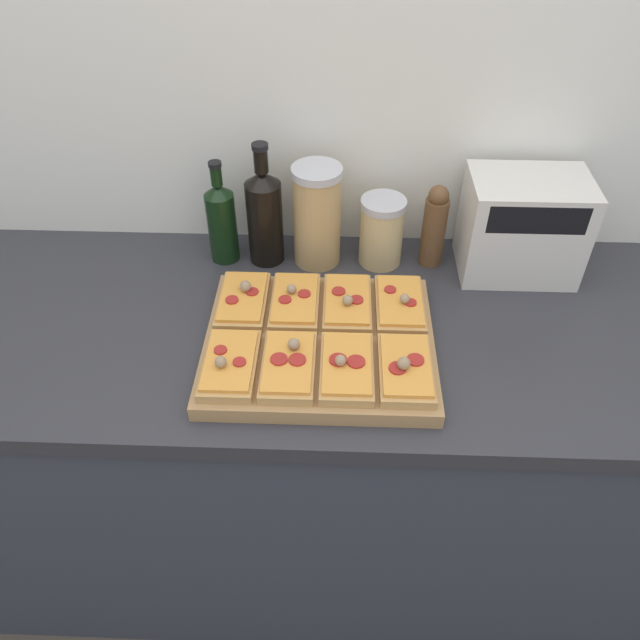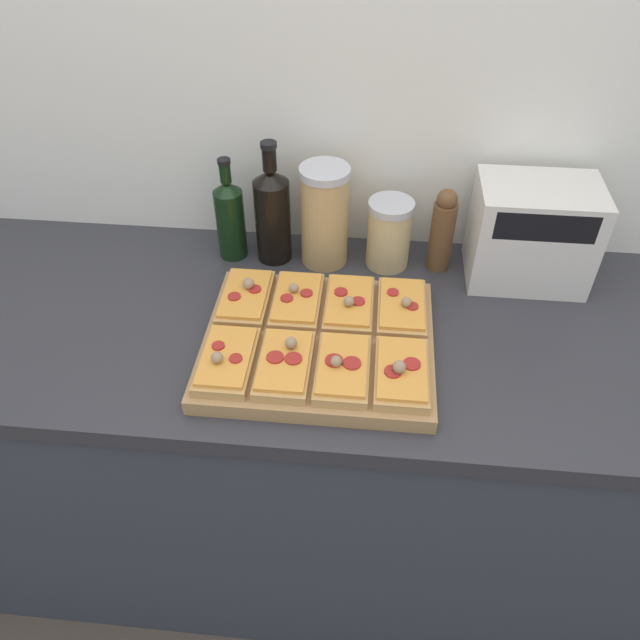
{
  "view_description": "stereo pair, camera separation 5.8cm",
  "coord_description": "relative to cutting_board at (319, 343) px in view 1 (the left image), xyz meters",
  "views": [
    {
      "loc": [
        -0.02,
        -0.67,
        1.78
      ],
      "look_at": [
        -0.05,
        0.27,
        0.95
      ],
      "focal_mm": 35.0,
      "sensor_mm": 36.0,
      "label": 1
    },
    {
      "loc": [
        0.04,
        -0.67,
        1.78
      ],
      "look_at": [
        -0.05,
        0.27,
        0.95
      ],
      "focal_mm": 35.0,
      "sensor_mm": 36.0,
      "label": 2
    }
  ],
  "objects": [
    {
      "name": "pizza_slice_front_midright",
      "position": [
        0.05,
        -0.09,
        0.03
      ],
      "size": [
        0.1,
        0.18,
        0.05
      ],
      "color": "tan",
      "rests_on": "cutting_board"
    },
    {
      "name": "pizza_slice_back_midright",
      "position": [
        0.05,
        0.09,
        0.03
      ],
      "size": [
        0.1,
        0.18,
        0.05
      ],
      "color": "tan",
      "rests_on": "cutting_board"
    },
    {
      "name": "pepper_mill",
      "position": [
        0.25,
        0.31,
        0.08
      ],
      "size": [
        0.05,
        0.05,
        0.2
      ],
      "color": "brown",
      "rests_on": "kitchen_counter"
    },
    {
      "name": "grain_jar_short",
      "position": [
        0.13,
        0.31,
        0.07
      ],
      "size": [
        0.1,
        0.1,
        0.17
      ],
      "color": "tan",
      "rests_on": "kitchen_counter"
    },
    {
      "name": "pizza_slice_back_midleft",
      "position": [
        -0.06,
        0.09,
        0.03
      ],
      "size": [
        0.1,
        0.18,
        0.05
      ],
      "color": "tan",
      "rests_on": "cutting_board"
    },
    {
      "name": "wine_bottle",
      "position": [
        -0.14,
        0.31,
        0.1
      ],
      "size": [
        0.08,
        0.08,
        0.3
      ],
      "color": "black",
      "rests_on": "kitchen_counter"
    },
    {
      "name": "cutting_board",
      "position": [
        0.0,
        0.0,
        0.0
      ],
      "size": [
        0.46,
        0.39,
        0.03
      ],
      "primitive_type": "cube",
      "color": "#A37A4C",
      "rests_on": "kitchen_counter"
    },
    {
      "name": "pizza_slice_front_right",
      "position": [
        0.16,
        -0.09,
        0.03
      ],
      "size": [
        0.1,
        0.18,
        0.05
      ],
      "color": "tan",
      "rests_on": "cutting_board"
    },
    {
      "name": "pizza_slice_back_left",
      "position": [
        -0.16,
        0.09,
        0.03
      ],
      "size": [
        0.1,
        0.18,
        0.05
      ],
      "color": "tan",
      "rests_on": "cutting_board"
    },
    {
      "name": "pizza_slice_front_midleft",
      "position": [
        -0.05,
        -0.09,
        0.03
      ],
      "size": [
        0.1,
        0.18,
        0.05
      ],
      "color": "tan",
      "rests_on": "cutting_board"
    },
    {
      "name": "olive_oil_bottle",
      "position": [
        -0.24,
        0.31,
        0.09
      ],
      "size": [
        0.07,
        0.07,
        0.25
      ],
      "color": "black",
      "rests_on": "kitchen_counter"
    },
    {
      "name": "toaster_oven",
      "position": [
        0.45,
        0.29,
        0.1
      ],
      "size": [
        0.28,
        0.18,
        0.23
      ],
      "color": "beige",
      "rests_on": "kitchen_counter"
    },
    {
      "name": "pizza_slice_back_right",
      "position": [
        0.16,
        0.09,
        0.03
      ],
      "size": [
        0.1,
        0.18,
        0.05
      ],
      "color": "tan",
      "rests_on": "cutting_board"
    },
    {
      "name": "pizza_slice_front_left",
      "position": [
        -0.17,
        -0.09,
        0.03
      ],
      "size": [
        0.1,
        0.18,
        0.05
      ],
      "color": "tan",
      "rests_on": "cutting_board"
    },
    {
      "name": "kitchen_counter",
      "position": [
        0.05,
        0.08,
        -0.46
      ],
      "size": [
        2.63,
        0.67,
        0.9
      ],
      "color": "#333842",
      "rests_on": "ground_plane"
    },
    {
      "name": "wall_back",
      "position": [
        0.05,
        0.44,
        0.34
      ],
      "size": [
        6.0,
        0.06,
        2.5
      ],
      "color": "silver",
      "rests_on": "ground_plane"
    },
    {
      "name": "grain_jar_tall",
      "position": [
        -0.02,
        0.31,
        0.11
      ],
      "size": [
        0.11,
        0.11,
        0.24
      ],
      "color": "tan",
      "rests_on": "kitchen_counter"
    }
  ]
}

